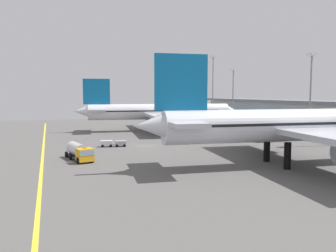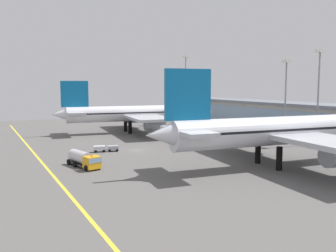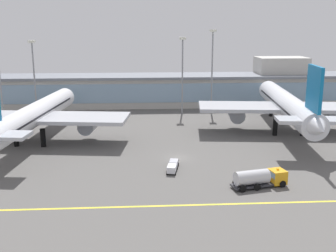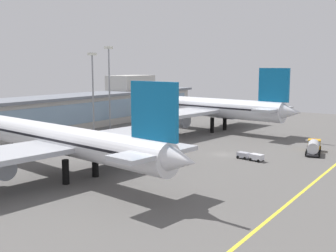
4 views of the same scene
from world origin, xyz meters
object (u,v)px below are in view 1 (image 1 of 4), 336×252
Objects in this scene: apron_light_mast_west at (213,80)px; fuel_tanker_truck at (79,152)px; airliner_near_right at (295,126)px; airliner_near_left at (159,112)px; baggage_tug_near at (113,143)px; apron_light_mast_far_east at (311,83)px; apron_light_mast_centre at (233,88)px.

fuel_tanker_truck is at bearing -43.76° from apron_light_mast_west.
airliner_near_right is at bearing -16.35° from apron_light_mast_west.
airliner_near_left reaches higher than baggage_tug_near.
apron_light_mast_far_east reaches higher than airliner_near_left.
apron_light_mast_centre is 0.96× the size of apron_light_mast_far_east.
airliner_near_left is at bearing 133.24° from fuel_tanker_truck.
apron_light_mast_far_east reaches higher than airliner_near_right.
apron_light_mast_centre reaches higher than airliner_near_right.
apron_light_mast_centre is at bearing 176.77° from apron_light_mast_far_east.
airliner_near_right is 2.07× the size of apron_light_mast_west.
baggage_tug_near is (-29.32, -25.39, -5.74)m from airliner_near_right.
fuel_tanker_truck is at bearing -116.81° from airliner_near_left.
apron_light_mast_west is (-15.45, 27.00, 11.03)m from airliner_near_left.
apron_light_mast_far_east is (50.83, 1.74, -2.52)m from apron_light_mast_west.
airliner_near_right is at bearing 141.78° from baggage_tug_near.
airliner_near_left is 46.37m from apron_light_mast_far_east.
fuel_tanker_truck is 78.60m from apron_light_mast_centre.
airliner_near_right is 70.69m from apron_light_mast_centre.
apron_light_mast_west is at bearing 36.80° from airliner_near_left.
apron_light_mast_centre is at bearing 26.42° from apron_light_mast_west.
fuel_tanker_truck is (-15.76, -33.88, -5.03)m from airliner_near_right.
airliner_near_right is 2.61× the size of apron_light_mast_centre.
apron_light_mast_west reaches higher than airliner_near_right.
apron_light_mast_far_east is at bearing -43.89° from airliner_near_left.
apron_light_mast_centre reaches higher than baggage_tug_near.
airliner_near_left is at bearing -140.92° from apron_light_mast_far_east.
airliner_near_left is 35.59m from baggage_tug_near.
apron_light_mast_west reaches higher than fuel_tanker_truck.
airliner_near_right is 33.68m from apron_light_mast_far_east.
fuel_tanker_truck is at bearing 68.84° from baggage_tug_near.
apron_light_mast_far_east is at bearing 50.51° from airliner_near_right.
fuel_tanker_truck is at bearing 161.15° from airliner_near_right.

